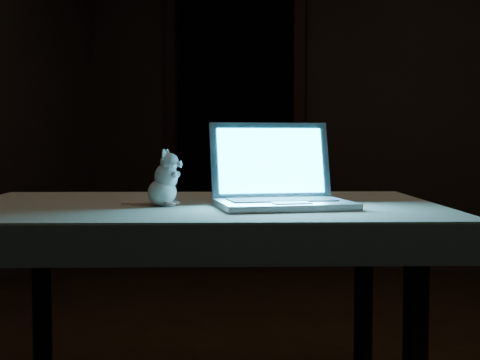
% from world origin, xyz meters
% --- Properties ---
extents(back_wall, '(4.50, 0.04, 2.60)m').
position_xyz_m(back_wall, '(0.00, 2.50, 1.30)').
color(back_wall, black).
rests_on(back_wall, ground).
extents(doorway, '(1.06, 0.36, 2.13)m').
position_xyz_m(doorway, '(-1.10, 2.50, 1.06)').
color(doorway, black).
rests_on(doorway, back_wall).
extents(table, '(1.49, 1.21, 0.69)m').
position_xyz_m(table, '(-0.24, -0.39, 0.34)').
color(table, black).
rests_on(table, floor).
extents(tablecloth, '(1.63, 1.38, 0.10)m').
position_xyz_m(tablecloth, '(-0.16, -0.44, 0.65)').
color(tablecloth, beige).
rests_on(tablecloth, table).
extents(laptop, '(0.47, 0.45, 0.24)m').
position_xyz_m(laptop, '(0.03, -0.44, 0.82)').
color(laptop, '#B9B8BE').
rests_on(laptop, tablecloth).
extents(plush_mouse, '(0.16, 0.16, 0.16)m').
position_xyz_m(plush_mouse, '(-0.31, -0.49, 0.78)').
color(plush_mouse, white).
rests_on(plush_mouse, tablecloth).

